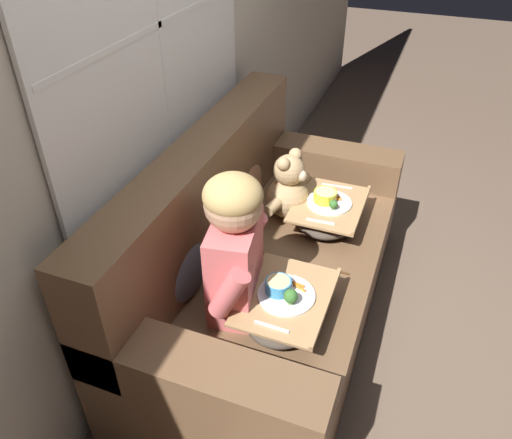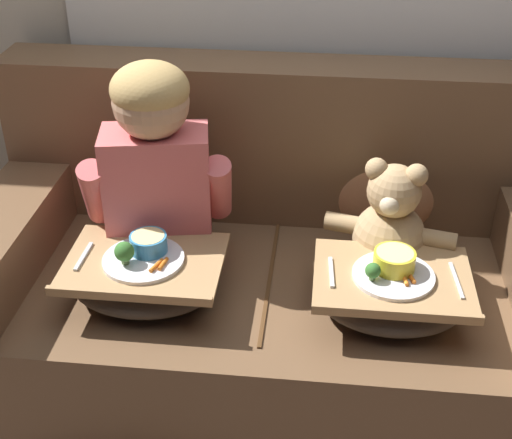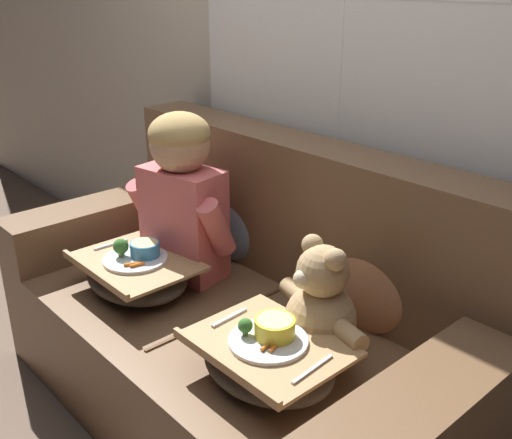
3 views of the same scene
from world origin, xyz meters
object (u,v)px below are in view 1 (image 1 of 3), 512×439
at_px(throw_pillow_behind_child, 183,261).
at_px(child_figure, 235,240).
at_px(lap_tray_teddy, 328,212).
at_px(teddy_bear, 289,190).
at_px(lap_tray_child, 286,306).
at_px(couch, 260,267).
at_px(throw_pillow_behind_teddy, 245,179).

xyz_separation_m(throw_pillow_behind_child, child_figure, (0.00, -0.25, 0.19)).
relative_size(throw_pillow_behind_child, lap_tray_teddy, 0.83).
relative_size(teddy_bear, lap_tray_child, 0.88).
bearing_deg(child_figure, teddy_bear, -0.31).
xyz_separation_m(teddy_bear, lap_tray_child, (-0.73, -0.22, -0.09)).
relative_size(couch, child_figure, 2.89).
distance_m(child_figure, lap_tray_child, 0.37).
relative_size(child_figure, lap_tray_child, 1.41).
height_order(couch, throw_pillow_behind_teddy, couch).
xyz_separation_m(throw_pillow_behind_child, teddy_bear, (0.73, -0.25, -0.01)).
distance_m(couch, throw_pillow_behind_teddy, 0.51).
relative_size(couch, throw_pillow_behind_child, 5.04).
bearing_deg(lap_tray_teddy, teddy_bear, 90.24).
height_order(teddy_bear, lap_tray_teddy, teddy_bear).
bearing_deg(teddy_bear, child_figure, 179.69).
relative_size(couch, lap_tray_teddy, 4.19).
distance_m(throw_pillow_behind_child, child_figure, 0.31).
bearing_deg(lap_tray_child, lap_tray_teddy, -0.00).
distance_m(lap_tray_child, lap_tray_teddy, 0.73).
relative_size(throw_pillow_behind_child, throw_pillow_behind_teddy, 0.96).
bearing_deg(throw_pillow_behind_teddy, lap_tray_child, -146.91).
distance_m(child_figure, lap_tray_teddy, 0.82).
xyz_separation_m(child_figure, lap_tray_teddy, (0.73, -0.23, -0.29)).
bearing_deg(lap_tray_teddy, child_figure, 162.75).
xyz_separation_m(throw_pillow_behind_teddy, lap_tray_child, (-0.73, -0.48, -0.10)).
xyz_separation_m(child_figure, teddy_bear, (0.73, -0.00, -0.20)).
distance_m(teddy_bear, lap_tray_teddy, 0.24).
distance_m(throw_pillow_behind_child, lap_tray_child, 0.49).
relative_size(couch, teddy_bear, 4.61).
relative_size(throw_pillow_behind_teddy, teddy_bear, 0.96).
bearing_deg(child_figure, lap_tray_child, -90.10).
distance_m(couch, child_figure, 0.59).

